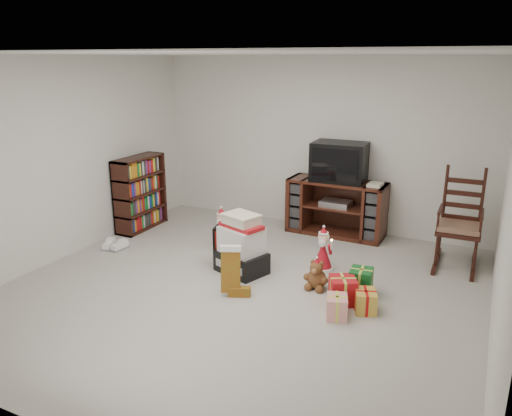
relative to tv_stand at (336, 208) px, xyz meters
The scene contains 13 objects.
room 2.41m from the tv_stand, 99.83° to the right, with size 5.01×5.01×2.51m.
tv_stand is the anchor object (origin of this frame).
bookshelf 2.89m from the tv_stand, 159.76° to the right, with size 0.30×0.89×1.08m.
rocking_chair 1.73m from the tv_stand, 14.51° to the right, with size 0.52×0.84×1.26m.
gift_pile 1.90m from the tv_stand, 108.61° to the right, with size 0.67×0.57×0.71m.
red_suitcase 1.88m from the tv_stand, 114.40° to the right, with size 0.43×0.29×0.60m.
stocking 2.41m from the tv_stand, 100.47° to the right, with size 0.26×0.11×0.56m, color #0E7E1A, non-canonical shape.
teddy_bear 1.88m from the tv_stand, 79.26° to the right, with size 0.22×0.20×0.33m.
santa_figurine 1.34m from the tv_stand, 79.54° to the right, with size 0.27×0.25×0.55m.
mrs_claus_figurine 1.73m from the tv_stand, 133.72° to the right, with size 0.28×0.27×0.58m.
sneaker_pair 3.13m from the tv_stand, 143.07° to the right, with size 0.32×0.27×0.09m.
gift_cluster 2.20m from the tv_stand, 69.15° to the right, with size 0.52×0.80×0.24m.
crt_television 0.67m from the tv_stand, 69.91° to the left, with size 0.77×0.57×0.55m.
Camera 1 is at (2.33, -4.46, 2.46)m, focal length 35.00 mm.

